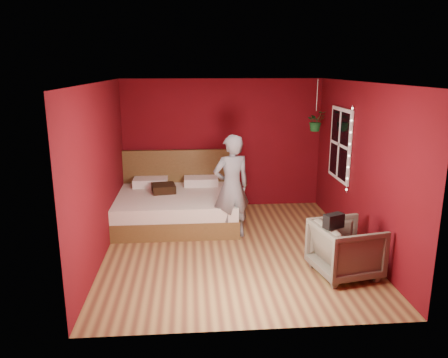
# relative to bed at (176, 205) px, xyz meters

# --- Properties ---
(floor) EXTENTS (4.50, 4.50, 0.00)m
(floor) POSITION_rel_bed_xyz_m (0.95, -1.37, -0.31)
(floor) COLOR olive
(floor) RESTS_ON ground
(room_walls) EXTENTS (4.04, 4.54, 2.62)m
(room_walls) POSITION_rel_bed_xyz_m (0.95, -1.37, 1.36)
(room_walls) COLOR #590911
(room_walls) RESTS_ON ground
(window) EXTENTS (0.05, 0.97, 1.27)m
(window) POSITION_rel_bed_xyz_m (2.92, -0.47, 1.19)
(window) COLOR white
(window) RESTS_ON room_walls
(fairy_lights) EXTENTS (0.04, 0.04, 1.45)m
(fairy_lights) POSITION_rel_bed_xyz_m (2.89, -0.99, 1.19)
(fairy_lights) COLOR silver
(fairy_lights) RESTS_ON room_walls
(bed) EXTENTS (2.20, 1.87, 1.21)m
(bed) POSITION_rel_bed_xyz_m (0.00, 0.00, 0.00)
(bed) COLOR brown
(bed) RESTS_ON ground
(person) EXTENTS (0.74, 0.59, 1.76)m
(person) POSITION_rel_bed_xyz_m (0.97, -0.87, 0.57)
(person) COLOR slate
(person) RESTS_ON ground
(armchair) EXTENTS (0.98, 0.96, 0.76)m
(armchair) POSITION_rel_bed_xyz_m (2.41, -2.40, 0.07)
(armchair) COLOR #64604F
(armchair) RESTS_ON ground
(handbag) EXTENTS (0.30, 0.23, 0.19)m
(handbag) POSITION_rel_bed_xyz_m (2.15, -2.56, 0.54)
(handbag) COLOR black
(handbag) RESTS_ON armchair
(throw_pillow) EXTENTS (0.48, 0.48, 0.15)m
(throw_pillow) POSITION_rel_bed_xyz_m (-0.22, 0.06, 0.31)
(throw_pillow) COLOR black
(throw_pillow) RESTS_ON bed
(hanging_plant) EXTENTS (0.43, 0.40, 0.95)m
(hanging_plant) POSITION_rel_bed_xyz_m (2.64, 0.15, 1.52)
(hanging_plant) COLOR silver
(hanging_plant) RESTS_ON room_walls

